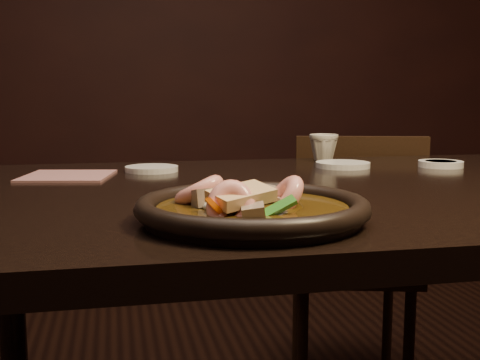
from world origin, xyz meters
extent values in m
cube|color=black|center=(0.00, 3.00, 1.40)|extent=(5.00, 0.02, 2.80)
cube|color=black|center=(0.00, 0.00, 0.73)|extent=(1.60, 0.90, 0.04)
cylinder|color=black|center=(-0.72, 0.37, 0.35)|extent=(0.06, 0.06, 0.71)
cube|color=black|center=(0.22, 0.68, 0.39)|extent=(0.46, 0.46, 0.04)
cylinder|color=black|center=(0.41, 0.79, 0.18)|extent=(0.03, 0.03, 0.37)
cylinder|color=black|center=(0.33, 0.50, 0.18)|extent=(0.03, 0.03, 0.37)
cylinder|color=black|center=(0.12, 0.87, 0.18)|extent=(0.03, 0.03, 0.37)
cylinder|color=black|center=(0.04, 0.57, 0.18)|extent=(0.03, 0.03, 0.37)
cube|color=black|center=(0.18, 0.52, 0.60)|extent=(0.35, 0.12, 0.40)
cylinder|color=black|center=(-0.31, -0.28, 0.76)|extent=(0.28, 0.28, 0.01)
torus|color=black|center=(-0.31, -0.28, 0.77)|extent=(0.30, 0.30, 0.03)
cylinder|color=#3A270A|center=(-0.31, -0.28, 0.76)|extent=(0.25, 0.25, 0.01)
ellipsoid|color=#3A270A|center=(-0.31, -0.28, 0.76)|extent=(0.14, 0.13, 0.04)
torus|color=#FFAEA1|center=(-0.28, -0.29, 0.78)|extent=(0.06, 0.06, 0.06)
torus|color=#FFAEA1|center=(-0.38, -0.24, 0.79)|extent=(0.08, 0.08, 0.05)
torus|color=#FFAEA1|center=(-0.35, -0.33, 0.78)|extent=(0.07, 0.06, 0.06)
cube|color=gray|center=(-0.34, -0.27, 0.77)|extent=(0.03, 0.03, 0.03)
cube|color=gray|center=(-0.37, -0.27, 0.78)|extent=(0.03, 0.04, 0.03)
cube|color=gray|center=(-0.36, -0.24, 0.78)|extent=(0.03, 0.03, 0.03)
cube|color=gray|center=(-0.33, -0.29, 0.77)|extent=(0.03, 0.03, 0.03)
cube|color=gray|center=(-0.29, -0.27, 0.78)|extent=(0.04, 0.04, 0.03)
cube|color=gray|center=(-0.33, -0.34, 0.77)|extent=(0.03, 0.03, 0.03)
cube|color=gray|center=(-0.28, -0.30, 0.77)|extent=(0.04, 0.03, 0.03)
cylinder|color=#F85B07|center=(-0.34, -0.29, 0.77)|extent=(0.05, 0.05, 0.05)
cylinder|color=#F85B07|center=(-0.37, -0.32, 0.78)|extent=(0.04, 0.05, 0.04)
cylinder|color=#F85B07|center=(-0.31, -0.28, 0.78)|extent=(0.06, 0.06, 0.03)
cylinder|color=#F85B07|center=(-0.30, -0.27, 0.78)|extent=(0.05, 0.04, 0.04)
cube|color=#287716|center=(-0.34, -0.29, 0.78)|extent=(0.04, 0.04, 0.03)
cube|color=#287716|center=(-0.30, -0.24, 0.77)|extent=(0.03, 0.04, 0.03)
cube|color=#287716|center=(-0.30, -0.28, 0.78)|extent=(0.03, 0.04, 0.02)
cube|color=#287716|center=(-0.36, -0.25, 0.78)|extent=(0.04, 0.03, 0.03)
cube|color=#287716|center=(-0.29, -0.34, 0.78)|extent=(0.04, 0.02, 0.03)
cube|color=#287716|center=(-0.29, -0.29, 0.77)|extent=(0.04, 0.04, 0.02)
ellipsoid|color=white|center=(-0.36, -0.29, 0.77)|extent=(0.04, 0.03, 0.02)
ellipsoid|color=white|center=(-0.30, -0.29, 0.77)|extent=(0.05, 0.03, 0.03)
ellipsoid|color=white|center=(-0.32, -0.29, 0.77)|extent=(0.04, 0.04, 0.02)
ellipsoid|color=white|center=(-0.34, -0.30, 0.78)|extent=(0.04, 0.04, 0.02)
ellipsoid|color=white|center=(-0.32, -0.20, 0.78)|extent=(0.04, 0.04, 0.02)
ellipsoid|color=white|center=(-0.31, -0.28, 0.77)|extent=(0.04, 0.03, 0.03)
cube|color=#E8BE8A|center=(-0.33, -0.31, 0.79)|extent=(0.09, 0.08, 0.03)
cylinder|color=white|center=(0.24, 0.21, 0.76)|extent=(0.10, 0.10, 0.01)
cylinder|color=white|center=(-0.41, 0.26, 0.76)|extent=(0.11, 0.11, 0.01)
cylinder|color=white|center=(0.02, 0.24, 0.76)|extent=(0.12, 0.12, 0.01)
imported|color=beige|center=(0.02, 0.38, 0.79)|extent=(0.09, 0.09, 0.07)
cylinder|color=tan|center=(-0.16, -0.08, 0.75)|extent=(0.02, 0.24, 0.01)
cylinder|color=tan|center=(-0.16, -0.06, 0.75)|extent=(0.02, 0.24, 0.01)
cube|color=#9B615F|center=(-0.57, 0.21, 0.75)|extent=(0.19, 0.19, 0.00)
camera|label=1|loc=(-0.48, -1.01, 0.91)|focal=45.00mm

